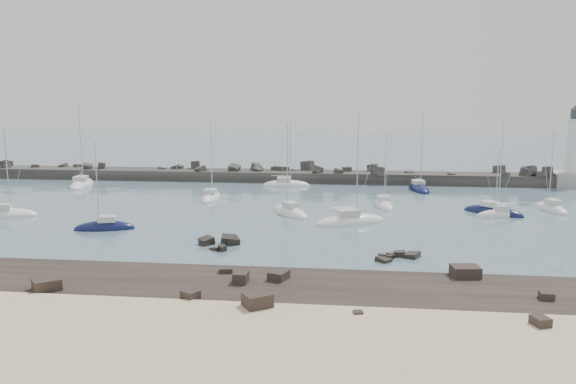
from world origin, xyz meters
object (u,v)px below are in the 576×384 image
object	(u,v)px
sailboat_0	(6,216)
sailboat_5	(290,213)
sailboat_9	(499,215)
sailboat_8	(419,189)
lighthouse	(573,168)
sailboat_7	(351,222)
sailboat_10	(551,209)
sailboat_1	(82,185)
sailboat_2	(105,228)
sailboat_6	(383,206)
sailboat_3	(211,198)
sailboat_4	(286,185)
sailboat_13	(493,213)

from	to	relation	value
sailboat_0	sailboat_5	size ratio (longest dim) A/B	0.96
sailboat_9	sailboat_8	bearing A→B (deg)	110.84
lighthouse	sailboat_7	size ratio (longest dim) A/B	1.02
sailboat_10	sailboat_7	bearing A→B (deg)	-157.53
sailboat_0	sailboat_1	world-z (taller)	sailboat_1
sailboat_8	sailboat_2	bearing A→B (deg)	-139.72
sailboat_6	sailboat_7	xyz separation A→B (m)	(-4.39, -11.23, 0.01)
sailboat_7	sailboat_10	bearing A→B (deg)	22.47
sailboat_1	sailboat_3	world-z (taller)	sailboat_1
sailboat_7	sailboat_4	bearing A→B (deg)	111.47
sailboat_6	sailboat_9	bearing A→B (deg)	-19.72
sailboat_2	sailboat_9	size ratio (longest dim) A/B	1.15
sailboat_0	sailboat_5	xyz separation A→B (m)	(35.32, 5.94, -0.00)
sailboat_6	sailboat_2	bearing A→B (deg)	-151.16
sailboat_7	sailboat_13	bearing A→B (deg)	23.31
sailboat_0	sailboat_6	size ratio (longest dim) A/B	1.11
sailboat_1	sailboat_4	world-z (taller)	sailboat_1
sailboat_2	sailboat_5	distance (m)	22.81
sailboat_2	sailboat_7	xyz separation A→B (m)	(27.78, 6.48, -0.00)
sailboat_5	sailboat_6	world-z (taller)	sailboat_5
sailboat_4	sailboat_5	distance (m)	23.89
sailboat_4	sailboat_7	distance (m)	30.38
sailboat_5	sailboat_7	distance (m)	9.10
sailboat_5	sailboat_7	xyz separation A→B (m)	(7.85, -4.61, -0.00)
sailboat_4	lighthouse	bearing A→B (deg)	7.05
sailboat_1	sailboat_3	xyz separation A→B (m)	(25.13, -9.91, -0.01)
sailboat_1	sailboat_6	size ratio (longest dim) A/B	1.40
lighthouse	sailboat_3	distance (m)	61.55
sailboat_2	sailboat_0	bearing A→B (deg)	161.48
sailboat_6	sailboat_7	bearing A→B (deg)	-111.33
sailboat_1	sailboat_8	world-z (taller)	sailboat_1
sailboat_0	sailboat_10	xyz separation A→B (m)	(69.56, 12.24, -0.00)
sailboat_5	sailboat_8	world-z (taller)	sailboat_8
sailboat_10	sailboat_13	size ratio (longest dim) A/B	0.90
sailboat_8	sailboat_1	bearing A→B (deg)	-177.85
sailboat_4	sailboat_7	bearing A→B (deg)	-68.53
lighthouse	sailboat_3	bearing A→B (deg)	-160.99
sailboat_2	sailboat_9	xyz separation A→B (m)	(46.33, 12.64, -0.01)
sailboat_5	sailboat_8	size ratio (longest dim) A/B	0.94
sailboat_7	sailboat_6	bearing A→B (deg)	68.67
sailboat_8	sailboat_9	world-z (taller)	sailboat_8
lighthouse	sailboat_13	xyz separation A→B (m)	(-19.18, -26.42, -2.96)
lighthouse	sailboat_7	distance (m)	50.84
sailboat_2	sailboat_3	world-z (taller)	sailboat_3
sailboat_9	sailboat_13	distance (m)	1.73
sailboat_6	sailboat_8	bearing A→B (deg)	66.66
sailboat_0	sailboat_13	xyz separation A→B (m)	(61.41, 9.19, -0.01)
sailboat_4	sailboat_9	size ratio (longest dim) A/B	1.36
sailboat_3	sailboat_13	size ratio (longest dim) A/B	0.97
sailboat_1	sailboat_4	bearing A→B (deg)	6.76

